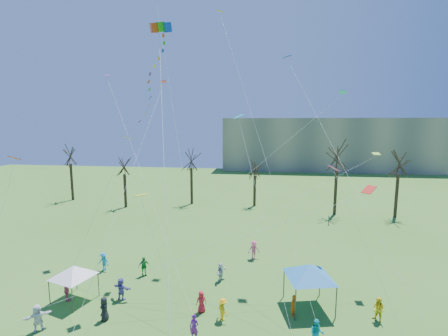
# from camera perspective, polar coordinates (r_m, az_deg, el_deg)

# --- Properties ---
(distant_building) EXTENTS (60.00, 14.00, 15.00)m
(distant_building) POSITION_cam_1_polar(r_m,az_deg,el_deg) (96.54, 18.31, 4.16)
(distant_building) COLOR gray
(distant_building) RESTS_ON ground
(bare_tree_row) EXTENTS (69.58, 9.23, 10.91)m
(bare_tree_row) POSITION_cam_1_polar(r_m,az_deg,el_deg) (48.89, 9.01, 0.57)
(bare_tree_row) COLOR black
(bare_tree_row) RESTS_ON ground
(big_box_kite) EXTENTS (2.88, 6.61, 21.71)m
(big_box_kite) POSITION_cam_1_polar(r_m,az_deg,el_deg) (22.66, -12.35, 15.43)
(big_box_kite) COLOR red
(big_box_kite) RESTS_ON ground
(canopy_tent_white) EXTENTS (3.58, 3.58, 2.80)m
(canopy_tent_white) POSITION_cam_1_polar(r_m,az_deg,el_deg) (27.53, -25.85, -16.64)
(canopy_tent_white) COLOR #3F3F44
(canopy_tent_white) RESTS_ON ground
(canopy_tent_blue) EXTENTS (4.37, 4.37, 3.35)m
(canopy_tent_blue) POSITION_cam_1_polar(r_m,az_deg,el_deg) (24.81, 15.35, -17.70)
(canopy_tent_blue) COLOR #3F3F44
(canopy_tent_blue) RESTS_ON ground
(festival_crowd) EXTENTS (26.08, 18.10, 1.86)m
(festival_crowd) POSITION_cam_1_polar(r_m,az_deg,el_deg) (24.17, -5.41, -23.55)
(festival_crowd) COLOR #D7471A
(festival_crowd) RESTS_ON ground
(small_kites_aloft) EXTENTS (26.49, 19.45, 33.71)m
(small_kites_aloft) POSITION_cam_1_polar(r_m,az_deg,el_deg) (24.77, -1.05, 9.27)
(small_kites_aloft) COLOR #F5370C
(small_kites_aloft) RESTS_ON ground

